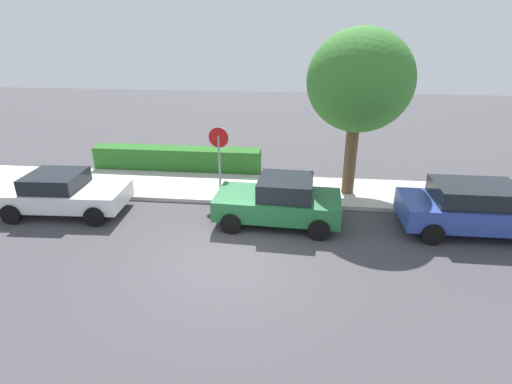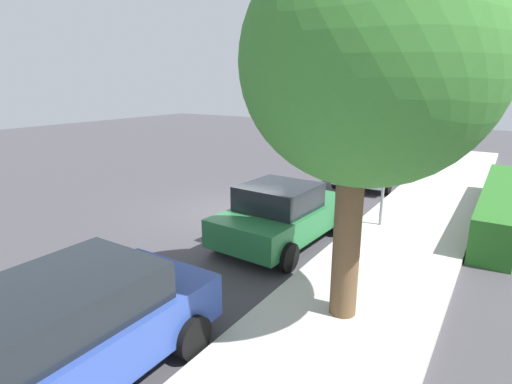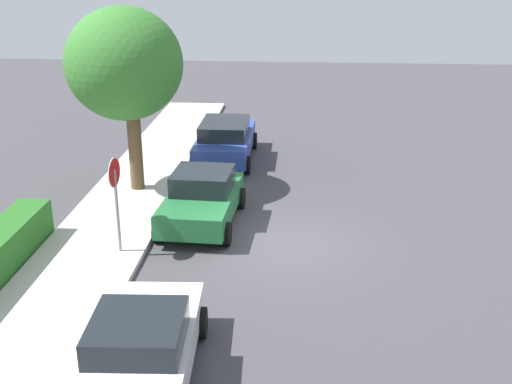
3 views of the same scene
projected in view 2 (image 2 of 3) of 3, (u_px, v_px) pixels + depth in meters
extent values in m
plane|color=#423F44|center=(231.00, 213.00, 12.23)|extent=(60.00, 60.00, 0.00)
cube|color=beige|center=(399.00, 246.00, 9.59)|extent=(32.00, 2.78, 0.14)
cylinder|color=gray|center=(383.00, 188.00, 10.58)|extent=(0.08, 0.08, 2.34)
cylinder|color=white|center=(387.00, 147.00, 10.29)|extent=(0.76, 0.08, 0.76)
cylinder|color=red|center=(387.00, 147.00, 10.29)|extent=(0.71, 0.09, 0.71)
cube|color=#236B38|center=(283.00, 218.00, 9.87)|extent=(3.98, 2.04, 0.65)
cube|color=black|center=(279.00, 197.00, 9.53)|extent=(1.73, 1.71, 0.58)
cylinder|color=black|center=(280.00, 210.00, 11.51)|extent=(0.65, 0.25, 0.64)
cylinder|color=black|center=(340.00, 223.00, 10.47)|extent=(0.65, 0.25, 0.64)
cylinder|color=black|center=(220.00, 238.00, 9.44)|extent=(0.65, 0.25, 0.64)
cylinder|color=black|center=(288.00, 257.00, 8.40)|extent=(0.65, 0.25, 0.64)
cube|color=white|center=(371.00, 169.00, 15.66)|extent=(4.09, 2.04, 0.58)
cube|color=black|center=(374.00, 154.00, 15.72)|extent=(1.79, 1.71, 0.50)
cylinder|color=black|center=(387.00, 186.00, 14.15)|extent=(0.65, 0.25, 0.64)
cylinder|color=black|center=(337.00, 180.00, 15.04)|extent=(0.65, 0.25, 0.64)
cylinder|color=black|center=(402.00, 172.00, 16.42)|extent=(0.65, 0.25, 0.64)
cylinder|color=black|center=(358.00, 167.00, 17.31)|extent=(0.65, 0.25, 0.64)
cube|color=#2D479E|center=(48.00, 352.00, 4.92)|extent=(4.55, 1.90, 0.69)
cube|color=black|center=(57.00, 301.00, 4.92)|extent=(2.40, 1.67, 0.53)
cylinder|color=black|center=(192.00, 337.00, 5.76)|extent=(0.64, 0.22, 0.64)
cylinder|color=black|center=(107.00, 299.00, 6.76)|extent=(0.64, 0.22, 0.64)
cylinder|color=brown|center=(347.00, 243.00, 6.38)|extent=(0.44, 0.44, 2.79)
ellipsoid|color=#387A2D|center=(369.00, 62.00, 5.47)|extent=(3.61, 3.61, 3.48)
cube|color=#286623|center=(499.00, 205.00, 11.31)|extent=(7.17, 0.88, 1.05)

